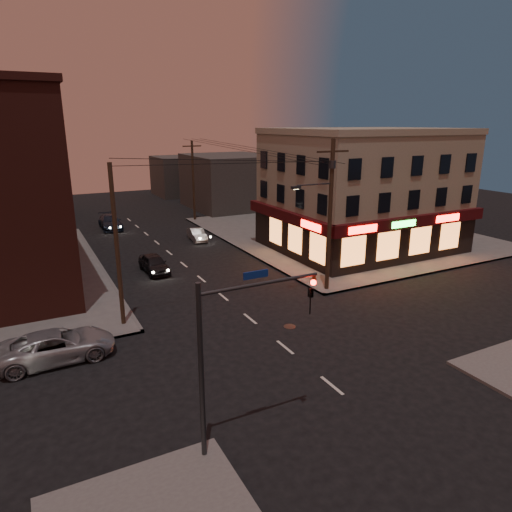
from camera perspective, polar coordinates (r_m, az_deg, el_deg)
ground at (r=23.95m, az=3.65°, el=-11.32°), size 120.00×120.00×0.00m
sidewalk_ne at (r=48.40m, az=10.39°, el=2.91°), size 24.00×28.00×0.15m
pizza_building at (r=41.90m, az=13.16°, el=8.03°), size 15.85×12.85×10.50m
bg_building_ne_a at (r=61.91m, az=-3.37°, el=9.27°), size 10.00×12.00×7.00m
bg_building_nw at (r=60.54m, az=-29.33°, el=7.55°), size 9.00×10.00×8.00m
bg_building_ne_b at (r=74.23m, az=-9.30°, el=9.88°), size 8.00×8.00×6.00m
utility_pole_main at (r=30.25m, az=9.09°, el=5.97°), size 4.20×0.44×10.00m
utility_pole_far at (r=53.57m, az=-7.84°, el=9.28°), size 0.26×0.26×9.00m
utility_pole_west at (r=25.78m, az=-17.00°, el=1.12°), size 0.24×0.24×9.00m
traffic_signal at (r=15.32m, az=-3.29°, el=-10.67°), size 4.49×0.32×6.47m
suv_cross at (r=24.41m, az=-23.63°, el=-10.24°), size 5.44×2.60×1.50m
sedan_near at (r=35.86m, az=-12.62°, el=-0.94°), size 1.77×4.11×1.38m
sedan_mid at (r=44.91m, az=-7.40°, el=2.68°), size 1.60×3.71×1.19m
sedan_far at (r=51.97m, az=-17.75°, el=4.06°), size 2.18×5.12×1.47m
fire_hydrant at (r=32.16m, az=7.25°, el=-2.88°), size 0.35×0.35×0.80m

